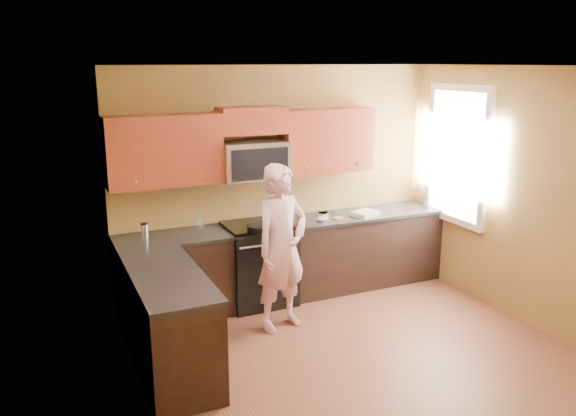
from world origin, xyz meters
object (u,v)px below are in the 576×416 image
microwave (254,178)px  woman (282,248)px  frying_pan (260,230)px  travel_mug (145,237)px  butter_tub (323,218)px  stove (259,263)px

microwave → woman: bearing=-91.4°
woman → frying_pan: 0.46m
woman → frying_pan: size_ratio=3.59×
microwave → travel_mug: (-1.26, -0.03, -0.53)m
microwave → butter_tub: (0.83, -0.13, -0.53)m
microwave → travel_mug: size_ratio=4.76×
microwave → stove: bearing=-90.0°
stove → butter_tub: butter_tub is taller
butter_tub → frying_pan: bearing=-164.4°
stove → butter_tub: bearing=-0.0°
frying_pan → stove: bearing=64.0°
stove → microwave: (0.00, 0.12, 0.97)m
woman → frying_pan: bearing=80.0°
frying_pan → butter_tub: 0.95m
stove → woman: 0.81m
microwave → butter_tub: 0.99m
stove → frying_pan: frying_pan is taller
stove → butter_tub: (0.83, -0.00, 0.45)m
stove → frying_pan: bearing=-107.5°
microwave → butter_tub: microwave is taller
microwave → frying_pan: bearing=-101.9°
frying_pan → travel_mug: size_ratio=3.05×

